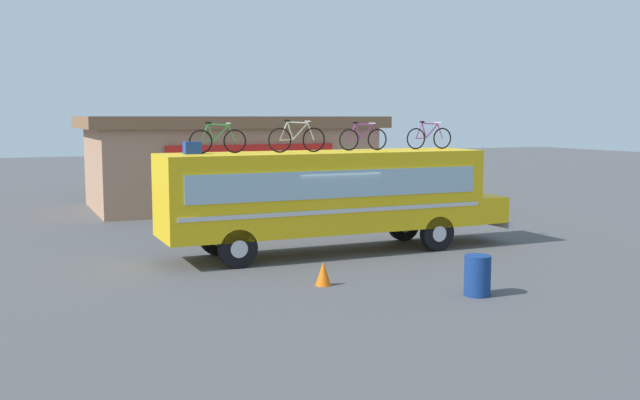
# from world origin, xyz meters

# --- Properties ---
(ground_plane) EXTENTS (120.00, 120.00, 0.00)m
(ground_plane) POSITION_xyz_m (0.00, 0.00, 0.00)
(ground_plane) COLOR #4C4C4F
(bus) EXTENTS (11.09, 2.38, 3.07)m
(bus) POSITION_xyz_m (0.20, -0.00, 1.83)
(bus) COLOR yellow
(bus) RESTS_ON ground
(luggage_bag_1) EXTENTS (0.46, 0.37, 0.34)m
(luggage_bag_1) POSITION_xyz_m (-3.93, 0.28, 3.24)
(luggage_bag_1) COLOR #193899
(luggage_bag_1) RESTS_ON bus
(rooftop_bicycle_1) EXTENTS (1.68, 0.44, 0.90)m
(rooftop_bicycle_1) POSITION_xyz_m (-3.21, 0.24, 3.44)
(rooftop_bicycle_1) COLOR black
(rooftop_bicycle_1) RESTS_ON bus
(rooftop_bicycle_2) EXTENTS (1.79, 0.44, 0.96)m
(rooftop_bicycle_2) POSITION_xyz_m (-0.93, -0.08, 3.46)
(rooftop_bicycle_2) COLOR black
(rooftop_bicycle_2) RESTS_ON bus
(rooftop_bicycle_3) EXTENTS (1.65, 0.44, 0.89)m
(rooftop_bicycle_3) POSITION_xyz_m (1.43, 0.28, 3.44)
(rooftop_bicycle_3) COLOR black
(rooftop_bicycle_3) RESTS_ON bus
(rooftop_bicycle_4) EXTENTS (1.68, 0.44, 0.90)m
(rooftop_bicycle_4) POSITION_xyz_m (3.82, 0.28, 3.44)
(rooftop_bicycle_4) COLOR black
(rooftop_bicycle_4) RESTS_ON bus
(roadside_building) EXTENTS (13.21, 7.01, 4.12)m
(roadside_building) POSITION_xyz_m (0.88, 12.72, 2.10)
(roadside_building) COLOR tan
(roadside_building) RESTS_ON ground
(trash_bin) EXTENTS (0.61, 0.61, 0.94)m
(trash_bin) POSITION_xyz_m (1.06, -6.23, 0.47)
(trash_bin) COLOR navy
(trash_bin) RESTS_ON ground
(traffic_cone) EXTENTS (0.39, 0.39, 0.60)m
(traffic_cone) POSITION_xyz_m (-1.77, -3.88, 0.30)
(traffic_cone) COLOR orange
(traffic_cone) RESTS_ON ground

